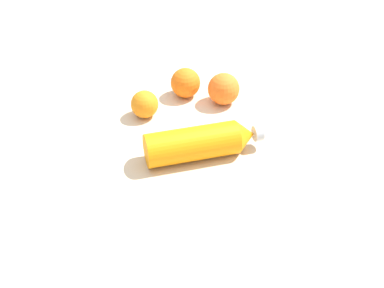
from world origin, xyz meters
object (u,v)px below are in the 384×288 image
water_bottle (202,142)px  orange_0 (185,83)px  orange_1 (224,89)px  orange_2 (145,104)px

water_bottle → orange_0: 0.26m
water_bottle → orange_1: 0.23m
orange_2 → orange_1: bearing=-70.2°
water_bottle → orange_1: bearing=60.2°
orange_1 → orange_2: 0.21m
water_bottle → orange_1: size_ratio=3.32×
orange_2 → water_bottle: bearing=-136.7°
water_bottle → orange_0: orange_0 is taller
orange_2 → orange_0: bearing=-43.7°
orange_1 → orange_0: bearing=73.3°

